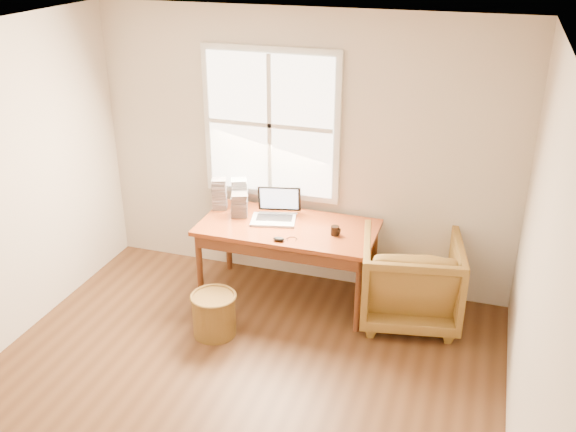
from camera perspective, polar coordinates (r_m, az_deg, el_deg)
name	(u,v)px	position (r m, az deg, el deg)	size (l,w,h in m)	color
room_shell	(207,250)	(4.18, -7.23, -2.98)	(4.04, 4.54, 2.64)	#54341D
desk	(288,228)	(5.80, -0.01, -1.04)	(1.60, 0.80, 0.04)	brown
armchair	(410,279)	(5.75, 10.81, -5.54)	(0.84, 0.87, 0.79)	brown
wicker_stool	(214,315)	(5.59, -6.58, -8.73)	(0.37, 0.37, 0.37)	brown
laptop	(273,208)	(5.82, -1.32, 0.72)	(0.35, 0.37, 0.27)	silver
mouse	(279,239)	(5.51, -0.83, -2.06)	(0.10, 0.06, 0.03)	black
coffee_mug	(335,231)	(5.62, 4.19, -1.30)	(0.07, 0.07, 0.08)	black
cd_stack_a	(240,193)	(6.15, -4.33, 2.08)	(0.14, 0.13, 0.28)	silver
cd_stack_b	(239,205)	(5.96, -4.36, 1.01)	(0.14, 0.13, 0.22)	#28292D
cd_stack_c	(219,194)	(6.11, -6.13, 1.95)	(0.13, 0.12, 0.30)	#A1A1AF
cd_stack_d	(268,199)	(6.15, -1.75, 1.52)	(0.13, 0.11, 0.16)	#A9AEB4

